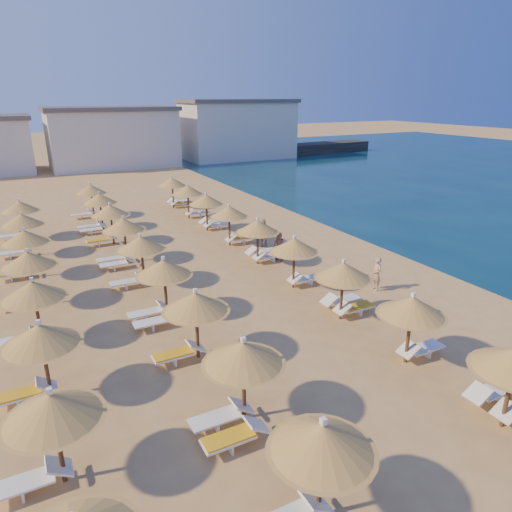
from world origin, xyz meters
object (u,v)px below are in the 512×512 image
parasol_row_west (164,269)px  parasol_row_east (294,246)px  beachgoer_a (377,274)px  beachgoer_c (264,232)px  beachgoer_b (279,247)px  jetty (286,150)px

parasol_row_west → parasol_row_east: bearing=0.0°
parasol_row_east → beachgoer_a: size_ratio=23.84×
beachgoer_c → beachgoer_b: bearing=-72.1°
parasol_row_east → parasol_row_west: (-6.22, 0.00, 0.00)m
beachgoer_c → parasol_row_west: bearing=-113.0°
parasol_row_west → beachgoer_a: bearing=-12.2°
beachgoer_c → parasol_row_east: bearing=-77.0°
parasol_row_west → beachgoer_b: parasol_row_west is taller
beachgoer_b → parasol_row_east: bearing=-40.3°
beachgoer_a → beachgoer_c: 8.44m
parasol_row_east → beachgoer_c: parasol_row_east is taller
jetty → beachgoer_a: (-22.26, -44.70, 0.06)m
parasol_row_east → beachgoer_b: bearing=70.2°
beachgoer_a → parasol_row_west: bearing=-88.9°
jetty → parasol_row_east: parasol_row_east is taller
jetty → beachgoer_c: 43.45m
parasol_row_west → beachgoer_c: size_ratio=22.96×
jetty → parasol_row_west: parasol_row_west is taller
parasol_row_west → beachgoer_b: 8.33m
beachgoer_a → beachgoer_c: beachgoer_c is taller
beachgoer_b → beachgoer_c: bearing=148.4°
jetty → beachgoer_a: 49.93m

